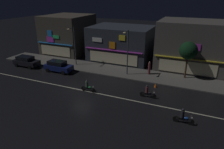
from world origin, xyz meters
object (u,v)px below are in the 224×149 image
at_px(motorcycle_lead, 183,117).
at_px(motorcycle_following, 148,92).
at_px(parked_car_near_kerb, 26,61).
at_px(motorcycle_opposite_lane, 88,87).
at_px(pedestrian_on_sidewalk, 149,68).
at_px(streetlamp_west, 74,43).
at_px(traffic_cone, 156,85).
at_px(streetlamp_mid, 127,49).
at_px(parked_car_trailing, 58,66).

relative_size(motorcycle_lead, motorcycle_following, 1.00).
distance_m(parked_car_near_kerb, motorcycle_opposite_lane, 14.31).
bearing_deg(pedestrian_on_sidewalk, motorcycle_following, 115.58).
distance_m(motorcycle_following, motorcycle_opposite_lane, 7.11).
relative_size(parked_car_near_kerb, motorcycle_following, 2.26).
relative_size(streetlamp_west, traffic_cone, 11.16).
bearing_deg(motorcycle_opposite_lane, streetlamp_west, -47.79).
xyz_separation_m(streetlamp_west, streetlamp_mid, (9.19, -0.80, 0.14)).
bearing_deg(traffic_cone, streetlamp_west, 167.83).
relative_size(motorcycle_opposite_lane, traffic_cone, 3.45).
xyz_separation_m(pedestrian_on_sidewalk, motorcycle_following, (1.50, -6.82, -0.41)).
xyz_separation_m(parked_car_trailing, motorcycle_lead, (18.68, -6.37, -0.24)).
bearing_deg(motorcycle_following, parked_car_near_kerb, 167.31).
xyz_separation_m(pedestrian_on_sidewalk, parked_car_trailing, (-12.98, -4.03, -0.17)).
height_order(motorcycle_lead, motorcycle_following, same).
bearing_deg(streetlamp_west, parked_car_near_kerb, -154.15).
relative_size(streetlamp_west, parked_car_near_kerb, 1.43).
bearing_deg(streetlamp_mid, motorcycle_following, -50.10).
bearing_deg(streetlamp_mid, pedestrian_on_sidewalk, 27.45).
distance_m(streetlamp_mid, motorcycle_opposite_lane, 7.90).
relative_size(streetlamp_mid, motorcycle_lead, 3.37).
bearing_deg(parked_car_trailing, motorcycle_opposite_lane, 150.83).
relative_size(streetlamp_west, streetlamp_mid, 0.96).
height_order(pedestrian_on_sidewalk, motorcycle_opposite_lane, pedestrian_on_sidewalk).
bearing_deg(streetlamp_mid, parked_car_trailing, -165.96).
bearing_deg(streetlamp_mid, motorcycle_opposite_lane, -110.78).
bearing_deg(parked_car_near_kerb, motorcycle_lead, 165.89).
bearing_deg(motorcycle_opposite_lane, traffic_cone, -147.45).
relative_size(parked_car_trailing, motorcycle_lead, 2.26).
bearing_deg(motorcycle_opposite_lane, motorcycle_following, -167.92).
distance_m(parked_car_trailing, motorcycle_opposite_lane, 8.60).
bearing_deg(streetlamp_mid, traffic_cone, -25.05).
xyz_separation_m(streetlamp_mid, motorcycle_lead, (8.63, -8.89, -3.33)).
relative_size(motorcycle_following, traffic_cone, 3.45).
distance_m(pedestrian_on_sidewalk, traffic_cone, 4.19).
xyz_separation_m(parked_car_near_kerb, motorcycle_following, (20.69, -2.67, -0.24)).
distance_m(streetlamp_mid, parked_car_near_kerb, 16.76).
xyz_separation_m(parked_car_trailing, motorcycle_following, (14.48, -2.78, -0.24)).
xyz_separation_m(parked_car_near_kerb, parked_car_trailing, (6.21, 0.12, 0.00)).
relative_size(motorcycle_lead, traffic_cone, 3.45).
bearing_deg(pedestrian_on_sidewalk, streetlamp_mid, 40.60).
height_order(streetlamp_west, parked_car_near_kerb, streetlamp_west).
bearing_deg(motorcycle_opposite_lane, pedestrian_on_sidewalk, -122.95).
distance_m(parked_car_trailing, traffic_cone, 14.77).
xyz_separation_m(parked_car_near_kerb, motorcycle_lead, (24.89, -6.26, -0.24)).
relative_size(parked_car_near_kerb, motorcycle_lead, 2.26).
relative_size(pedestrian_on_sidewalk, motorcycle_opposite_lane, 1.02).
bearing_deg(streetlamp_west, parked_car_trailing, -104.65).
bearing_deg(motorcycle_lead, pedestrian_on_sidewalk, -67.46).
distance_m(parked_car_near_kerb, traffic_cone, 20.98).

